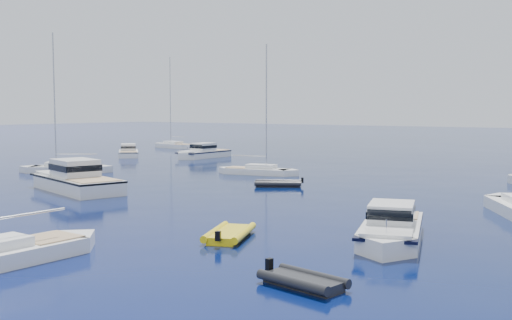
{
  "coord_description": "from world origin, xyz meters",
  "views": [
    {
      "loc": [
        25.4,
        -15.09,
        6.29
      ],
      "look_at": [
        -3.19,
        24.6,
        2.2
      ],
      "focal_mm": 42.77,
      "sensor_mm": 36.0,
      "label": 1
    }
  ],
  "objects": [
    {
      "name": "tender_grey_far",
      "position": [
        -2.0,
        26.02,
        0.0
      ],
      "size": [
        4.5,
        3.94,
        0.95
      ],
      "primitive_type": null,
      "rotation": [
        0.0,
        0.0,
        2.14
      ],
      "color": "black",
      "rests_on": "ground"
    },
    {
      "name": "motor_cruiser_centre",
      "position": [
        -13.47,
        14.73,
        0.0
      ],
      "size": [
        12.42,
        6.6,
        3.12
      ],
      "primitive_type": null,
      "rotation": [
        0.0,
        0.0,
        1.31
      ],
      "color": "silver",
      "rests_on": "ground"
    },
    {
      "name": "tender_grey_near",
      "position": [
        14.39,
        3.05,
        0.0
      ],
      "size": [
        3.53,
        2.32,
        0.95
      ],
      "primitive_type": null,
      "rotation": [
        0.0,
        0.0,
        4.56
      ],
      "color": "black",
      "rests_on": "ground"
    },
    {
      "name": "motor_cruiser_horizon",
      "position": [
        -26.19,
        44.65,
        0.0
      ],
      "size": [
        2.97,
        9.38,
        2.45
      ],
      "primitive_type": null,
      "rotation": [
        0.0,
        0.0,
        3.13
      ],
      "color": "white",
      "rests_on": "ground"
    },
    {
      "name": "motor_cruiser_right",
      "position": [
        13.91,
        11.85,
        0.0
      ],
      "size": [
        5.47,
        9.33,
        2.34
      ],
      "primitive_type": null,
      "rotation": [
        0.0,
        0.0,
        3.47
      ],
      "color": "silver",
      "rests_on": "ground"
    },
    {
      "name": "sailboat_far_l",
      "position": [
        -43.03,
        57.27,
        0.0
      ],
      "size": [
        10.71,
        4.61,
        15.27
      ],
      "primitive_type": null,
      "rotation": [
        0.0,
        0.0,
        1.38
      ],
      "color": "white",
      "rests_on": "ground"
    },
    {
      "name": "motor_cruiser_far_l",
      "position": [
        -35.95,
        40.86,
        0.0
      ],
      "size": [
        7.71,
        7.35,
        2.14
      ],
      "primitive_type": null,
      "rotation": [
        0.0,
        0.0,
        0.83
      ],
      "color": "white",
      "rests_on": "ground"
    },
    {
      "name": "sailboat_centre",
      "position": [
        -8.71,
        32.56,
        0.0
      ],
      "size": [
        9.07,
        4.21,
        12.91
      ],
      "primitive_type": null,
      "rotation": [
        0.0,
        0.0,
        4.94
      ],
      "color": "white",
      "rests_on": "ground"
    },
    {
      "name": "sailboat_mid_l",
      "position": [
        -25.31,
        22.87,
        0.0
      ],
      "size": [
        9.28,
        7.9,
        14.3
      ],
      "primitive_type": null,
      "rotation": [
        0.0,
        0.0,
        2.22
      ],
      "color": "silver",
      "rests_on": "ground"
    },
    {
      "name": "tender_yellow",
      "position": [
        7.19,
        7.97,
        0.0
      ],
      "size": [
        3.62,
        4.6,
        0.95
      ],
      "primitive_type": null,
      "rotation": [
        0.0,
        0.0,
        0.41
      ],
      "color": "yellow",
      "rests_on": "ground"
    }
  ]
}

